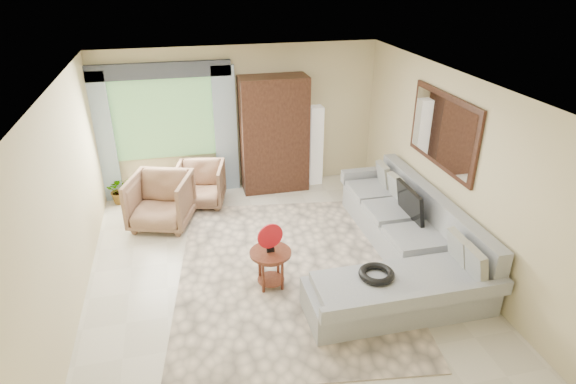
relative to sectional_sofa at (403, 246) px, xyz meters
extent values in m
plane|color=silver|center=(-1.78, 0.18, -0.28)|extent=(6.00, 6.00, 0.00)
cube|color=beige|center=(-1.59, 0.17, -0.27)|extent=(3.51, 4.37, 0.02)
cube|color=#A9ACB1|center=(0.22, 0.68, -0.08)|extent=(0.90, 2.40, 0.40)
cube|color=#A9ACB1|center=(-0.48, -0.92, -0.08)|extent=(2.30, 0.80, 0.40)
cube|color=#A9ACB1|center=(0.57, 0.28, 0.37)|extent=(0.20, 3.20, 0.50)
cube|color=#A9ACB1|center=(0.22, 1.96, 0.23)|extent=(0.90, 0.16, 0.22)
cube|color=#A9ACB1|center=(-0.48, -1.37, 0.21)|extent=(2.30, 0.10, 0.18)
cube|color=black|center=(0.27, 0.44, 0.44)|extent=(0.14, 0.74, 0.48)
torus|color=black|center=(-0.78, -0.86, 0.26)|extent=(0.43, 0.43, 0.09)
cylinder|color=#461D12|center=(-1.91, -0.09, 0.24)|extent=(0.54, 0.54, 0.04)
cylinder|color=#461D12|center=(-1.91, -0.09, -0.04)|extent=(0.36, 0.36, 0.48)
cylinder|color=red|center=(-1.91, -0.09, 0.49)|extent=(0.34, 0.10, 0.34)
imported|color=#856048|center=(-3.29, 1.92, 0.14)|extent=(1.16, 1.17, 0.85)
imported|color=#885C4A|center=(-2.63, 2.52, 0.09)|extent=(0.95, 0.97, 0.74)
imported|color=#999999|center=(-4.01, 2.91, -0.03)|extent=(0.53, 0.49, 0.50)
cube|color=black|center=(-1.23, 2.90, 0.77)|extent=(1.20, 0.55, 2.10)
cube|color=silver|center=(-0.43, 2.96, 0.47)|extent=(0.24, 0.24, 1.50)
cube|color=#669E59|center=(-3.13, 3.15, 1.12)|extent=(1.80, 0.04, 1.40)
cube|color=#9EB7CC|center=(-4.18, 3.06, 0.87)|extent=(0.40, 0.08, 2.30)
cube|color=#9EB7CC|center=(-2.08, 3.06, 0.87)|extent=(0.40, 0.08, 2.30)
cube|color=#1E232D|center=(-3.13, 3.08, 1.97)|extent=(2.40, 0.12, 0.26)
cube|color=black|center=(0.69, 0.53, 1.47)|extent=(0.04, 1.70, 1.05)
cube|color=white|center=(0.66, 0.53, 1.47)|extent=(0.02, 1.54, 0.90)
camera|label=1|loc=(-2.88, -5.20, 3.62)|focal=30.00mm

